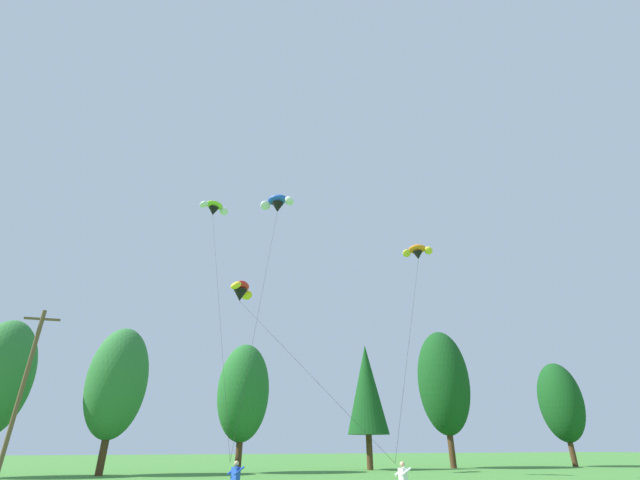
# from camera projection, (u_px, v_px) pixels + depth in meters

# --- Properties ---
(treeline_tree_c) EXTENTS (5.05, 5.05, 12.05)m
(treeline_tree_c) POSITION_uv_depth(u_px,v_px,m) (117.00, 382.00, 37.35)
(treeline_tree_c) COLOR #472D19
(treeline_tree_c) RESTS_ON ground_plane
(treeline_tree_d) EXTENTS (4.84, 4.84, 11.26)m
(treeline_tree_d) POSITION_uv_depth(u_px,v_px,m) (243.00, 392.00, 40.15)
(treeline_tree_d) COLOR #472D19
(treeline_tree_d) RESTS_ON ground_plane
(treeline_tree_e) EXTENTS (4.31, 4.31, 12.30)m
(treeline_tree_e) POSITION_uv_depth(u_px,v_px,m) (367.00, 388.00, 45.18)
(treeline_tree_e) COLOR #472D19
(treeline_tree_e) RESTS_ON ground_plane
(treeline_tree_f) EXTENTS (5.71, 5.71, 14.47)m
(treeline_tree_f) POSITION_uv_depth(u_px,v_px,m) (443.00, 382.00, 48.39)
(treeline_tree_f) COLOR #472D19
(treeline_tree_f) RESTS_ON ground_plane
(treeline_tree_g) EXTENTS (4.86, 4.86, 11.35)m
(treeline_tree_g) POSITION_uv_depth(u_px,v_px,m) (561.00, 402.00, 50.48)
(treeline_tree_g) COLOR #472D19
(treeline_tree_g) RESTS_ON ground_plane
(utility_pole) EXTENTS (2.20, 0.26, 10.62)m
(utility_pole) POSITION_uv_depth(u_px,v_px,m) (22.00, 388.00, 26.78)
(utility_pole) COLOR brown
(utility_pole) RESTS_ON ground_plane
(kite_flyer_near) EXTENTS (0.75, 0.76, 1.69)m
(kite_flyer_near) POSITION_uv_depth(u_px,v_px,m) (235.00, 478.00, 18.40)
(kite_flyer_near) COLOR navy
(kite_flyer_near) RESTS_ON ground_plane
(kite_flyer_mid) EXTENTS (0.60, 0.63, 1.69)m
(kite_flyer_mid) POSITION_uv_depth(u_px,v_px,m) (403.00, 480.00, 17.62)
(kite_flyer_mid) COLOR navy
(kite_flyer_mid) RESTS_ON ground_plane
(parafoil_kite_high_lime_white) EXTENTS (4.19, 21.36, 24.57)m
(parafoil_kite_high_lime_white) POSITION_uv_depth(u_px,v_px,m) (214.00, 208.00, 45.77)
(parafoil_kite_high_lime_white) COLOR #93D633
(parafoil_kite_mid_red_yellow) EXTENTS (7.45, 8.23, 10.01)m
(parafoil_kite_mid_red_yellow) POSITION_uv_depth(u_px,v_px,m) (241.00, 291.00, 26.31)
(parafoil_kite_mid_red_yellow) COLOR red
(parafoil_kite_far_blue_white) EXTENTS (5.39, 16.18, 23.15)m
(parafoil_kite_far_blue_white) POSITION_uv_depth(u_px,v_px,m) (277.00, 204.00, 41.78)
(parafoil_kite_far_blue_white) COLOR blue
(parafoil_kite_low_orange) EXTENTS (9.84, 12.51, 16.46)m
(parafoil_kite_low_orange) POSITION_uv_depth(u_px,v_px,m) (418.00, 252.00, 36.62)
(parafoil_kite_low_orange) COLOR orange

